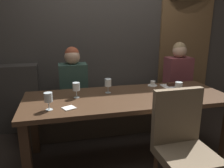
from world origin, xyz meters
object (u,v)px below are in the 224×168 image
object	(u,v)px
chair_near_side	(182,141)
wine_glass_end_left	(108,83)
diner_bearded	(178,71)
wine_glass_end_right	(179,87)
wine_glass_near_right	(48,98)
dessert_plate	(170,86)
dining_table	(127,104)
wine_glass_near_left	(76,87)
banquette_bench	(112,115)
diner_redhead	(73,78)
fork_on_table	(178,85)
espresso_cup	(153,84)

from	to	relation	value
chair_near_side	wine_glass_end_left	bearing A→B (deg)	116.05
wine_glass_end_left	diner_bearded	bearing A→B (deg)	24.18
wine_glass_end_right	wine_glass_end_left	bearing A→B (deg)	155.15
wine_glass_near_right	dessert_plate	distance (m)	1.51
dining_table	dessert_plate	bearing A→B (deg)	19.95
wine_glass_near_left	wine_glass_end_right	world-z (taller)	same
wine_glass_near_right	chair_near_side	bearing A→B (deg)	-25.32
banquette_bench	diner_redhead	size ratio (longest dim) A/B	3.25
wine_glass_end_right	dessert_plate	xyz separation A→B (m)	(0.11, 0.39, -0.10)
diner_bearded	diner_redhead	bearing A→B (deg)	-179.41
dining_table	wine_glass_end_right	distance (m)	0.58
diner_redhead	diner_bearded	world-z (taller)	diner_bearded
dining_table	banquette_bench	bearing A→B (deg)	90.00
wine_glass_end_left	wine_glass_end_right	size ratio (longest dim) A/B	1.00
dessert_plate	wine_glass_end_left	bearing A→B (deg)	-175.47
dining_table	diner_bearded	bearing A→B (deg)	34.82
chair_near_side	fork_on_table	xyz separation A→B (m)	(0.51, 0.99, 0.18)
wine_glass_end_left	espresso_cup	bearing A→B (deg)	13.94
banquette_bench	diner_bearded	size ratio (longest dim) A/B	3.14
diner_bearded	wine_glass_end_left	world-z (taller)	diner_bearded
banquette_bench	wine_glass_end_left	xyz separation A→B (m)	(-0.18, -0.54, 0.62)
dining_table	diner_bearded	xyz separation A→B (m)	(0.99, 0.69, 0.17)
wine_glass_end_left	dining_table	bearing A→B (deg)	-42.51
dining_table	wine_glass_end_right	bearing A→B (deg)	-17.00
wine_glass_near_right	diner_redhead	bearing A→B (deg)	72.49
wine_glass_near_left	banquette_bench	bearing A→B (deg)	49.05
wine_glass_end_right	dessert_plate	bearing A→B (deg)	73.76
banquette_bench	wine_glass_end_left	distance (m)	0.84
chair_near_side	banquette_bench	bearing A→B (deg)	100.11
wine_glass_near_left	espresso_cup	size ratio (longest dim) A/B	1.37
banquette_bench	fork_on_table	xyz separation A→B (m)	(0.77, -0.43, 0.51)
diner_bearded	dessert_plate	world-z (taller)	diner_bearded
wine_glass_end_right	espresso_cup	world-z (taller)	wine_glass_end_right
dining_table	wine_glass_end_left	size ratio (longest dim) A/B	13.41
diner_bearded	wine_glass_end_left	distance (m)	1.29
wine_glass_near_right	diner_bearded	bearing A→B (deg)	26.64
diner_redhead	wine_glass_end_right	size ratio (longest dim) A/B	4.68
banquette_bench	wine_glass_near_left	distance (m)	1.04
diner_redhead	espresso_cup	world-z (taller)	diner_redhead
wine_glass_near_left	dessert_plate	size ratio (longest dim) A/B	0.86
wine_glass_near_right	fork_on_table	world-z (taller)	wine_glass_near_right
diner_bearded	dessert_plate	distance (m)	0.59
dining_table	chair_near_side	bearing A→B (deg)	-70.64
wine_glass_end_left	fork_on_table	xyz separation A→B (m)	(0.94, 0.10, -0.11)
chair_near_side	fork_on_table	size ratio (longest dim) A/B	5.76
chair_near_side	wine_glass_near_right	xyz separation A→B (m)	(-1.07, 0.50, 0.30)
dining_table	wine_glass_near_right	world-z (taller)	wine_glass_near_right
diner_redhead	wine_glass_end_left	distance (m)	0.62
wine_glass_end_right	fork_on_table	xyz separation A→B (m)	(0.25, 0.42, -0.11)
chair_near_side	dessert_plate	bearing A→B (deg)	68.40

